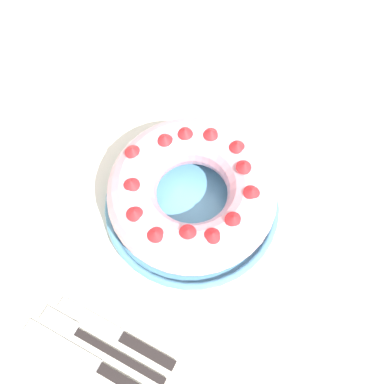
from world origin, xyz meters
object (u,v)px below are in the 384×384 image
(bundt_cake, at_px, (192,192))
(cake_knife, at_px, (123,338))
(serving_knife, at_px, (102,369))
(serving_dish, at_px, (192,205))
(fork, at_px, (93,341))

(bundt_cake, bearing_deg, cake_knife, -178.12)
(bundt_cake, distance_m, cake_knife, 0.25)
(serving_knife, bearing_deg, serving_dish, 1.74)
(bundt_cake, xyz_separation_m, serving_knife, (-0.29, -0.00, -0.06))
(bundt_cake, bearing_deg, serving_dish, -23.31)
(bundt_cake, relative_size, fork, 1.27)
(fork, xyz_separation_m, serving_knife, (-0.03, -0.03, -0.00))
(serving_dish, relative_size, fork, 1.37)
(serving_dish, relative_size, bundt_cake, 1.08)
(serving_dish, height_order, fork, serving_dish)
(serving_dish, xyz_separation_m, cake_knife, (-0.24, -0.01, -0.01))
(serving_dish, distance_m, bundt_cake, 0.05)
(serving_dish, height_order, serving_knife, serving_dish)
(fork, distance_m, cake_knife, 0.05)
(bundt_cake, distance_m, serving_knife, 0.30)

